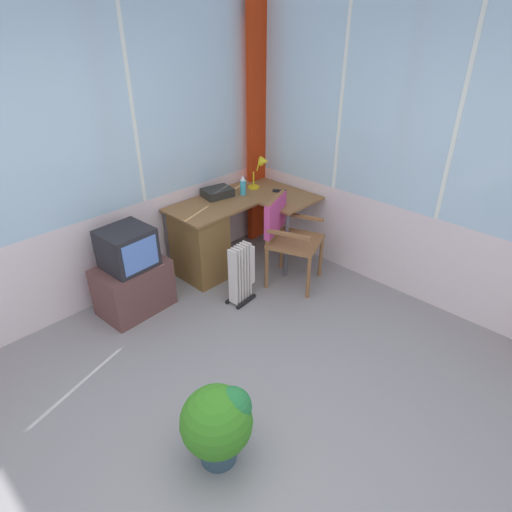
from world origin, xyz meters
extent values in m
cube|color=gray|center=(0.00, 0.00, -0.03)|extent=(5.73, 5.42, 0.06)
cube|color=silver|center=(0.00, 2.24, 0.44)|extent=(4.73, 0.06, 0.87)
cube|color=silver|center=(0.00, 2.24, 1.73)|extent=(4.64, 0.06, 1.72)
cube|color=white|center=(0.79, 2.24, 1.73)|extent=(0.04, 0.07, 1.72)
cube|color=silver|center=(2.40, 0.00, 0.44)|extent=(0.06, 4.42, 0.87)
cube|color=silver|center=(2.40, 0.00, 1.73)|extent=(0.06, 4.33, 1.72)
cube|color=white|center=(2.40, 0.00, 1.73)|extent=(0.07, 0.04, 1.72)
cube|color=white|center=(2.40, 1.11, 1.73)|extent=(0.07, 0.04, 1.72)
cube|color=#BC2E0E|center=(2.27, 2.11, 1.34)|extent=(0.30, 0.09, 2.67)
cube|color=olive|center=(1.63, 1.89, 0.74)|extent=(1.43, 0.60, 0.02)
cube|color=olive|center=(2.05, 1.39, 0.74)|extent=(0.60, 0.40, 0.02)
cube|color=brown|center=(1.15, 1.89, 0.36)|extent=(0.40, 0.56, 0.72)
cylinder|color=#4C4C51|center=(1.79, 1.23, 0.36)|extent=(0.04, 0.04, 0.73)
cylinder|color=#4C4C51|center=(0.96, 2.15, 0.36)|extent=(0.04, 0.04, 0.73)
cylinder|color=yellow|center=(2.01, 1.93, 0.76)|extent=(0.13, 0.13, 0.02)
cylinder|color=yellow|center=(2.01, 1.93, 0.85)|extent=(0.02, 0.02, 0.17)
cylinder|color=yellow|center=(2.06, 1.90, 1.02)|extent=(0.02, 0.07, 0.16)
cone|color=yellow|center=(2.11, 1.86, 1.05)|extent=(0.14, 0.13, 0.12)
cube|color=black|center=(2.12, 1.64, 0.76)|extent=(0.12, 0.15, 0.02)
cylinder|color=#3EB3CC|center=(1.79, 1.87, 0.83)|extent=(0.06, 0.06, 0.16)
cone|color=white|center=(1.79, 1.87, 0.94)|extent=(0.06, 0.06, 0.06)
cube|color=#292823|center=(1.56, 2.03, 0.80)|extent=(0.34, 0.28, 0.09)
cylinder|color=brown|center=(1.63, 0.81, 0.23)|extent=(0.04, 0.04, 0.45)
cylinder|color=brown|center=(2.04, 0.96, 0.23)|extent=(0.04, 0.04, 0.45)
cylinder|color=brown|center=(1.47, 1.22, 0.23)|extent=(0.04, 0.04, 0.45)
cylinder|color=brown|center=(1.88, 1.37, 0.23)|extent=(0.04, 0.04, 0.45)
cube|color=brown|center=(1.75, 1.09, 0.47)|extent=(0.62, 0.62, 0.04)
cube|color=brown|center=(1.68, 1.30, 0.70)|extent=(0.42, 0.19, 0.42)
cube|color=#BD3F80|center=(1.68, 1.30, 0.72)|extent=(0.45, 0.22, 0.35)
cube|color=brown|center=(1.55, 1.01, 0.65)|extent=(0.19, 0.42, 0.03)
cube|color=brown|center=(1.96, 1.17, 0.65)|extent=(0.19, 0.42, 0.03)
cube|color=brown|center=(0.35, 1.87, 0.24)|extent=(0.66, 0.48, 0.48)
cube|color=#242328|center=(0.35, 1.87, 0.66)|extent=(0.44, 0.42, 0.36)
cube|color=#587FD2|center=(0.36, 1.67, 0.66)|extent=(0.34, 0.03, 0.28)
cube|color=#262628|center=(0.49, 1.88, 0.51)|extent=(0.27, 0.23, 0.07)
cube|color=silver|center=(1.02, 1.23, 0.32)|extent=(0.03, 0.10, 0.58)
cube|color=silver|center=(1.06, 1.23, 0.32)|extent=(0.03, 0.10, 0.58)
cube|color=silver|center=(1.10, 1.24, 0.32)|extent=(0.03, 0.10, 0.58)
cube|color=silver|center=(1.15, 1.24, 0.32)|extent=(0.03, 0.10, 0.58)
cube|color=silver|center=(1.19, 1.25, 0.32)|extent=(0.03, 0.10, 0.58)
cube|color=silver|center=(1.23, 1.25, 0.32)|extent=(0.03, 0.10, 0.58)
cube|color=black|center=(1.13, 1.17, 0.01)|extent=(0.27, 0.06, 0.03)
cube|color=black|center=(1.12, 1.31, 0.01)|extent=(0.27, 0.06, 0.03)
cube|color=silver|center=(1.27, 1.26, 0.35)|extent=(0.06, 0.09, 0.40)
cylinder|color=#314B58|center=(-0.16, 0.11, 0.08)|extent=(0.23, 0.23, 0.17)
sphere|color=#388121|center=(-0.16, 0.11, 0.34)|extent=(0.45, 0.45, 0.45)
sphere|color=#26763A|center=(-0.07, 0.07, 0.43)|extent=(0.24, 0.24, 0.24)
camera|label=1|loc=(-1.24, -1.27, 2.48)|focal=30.07mm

